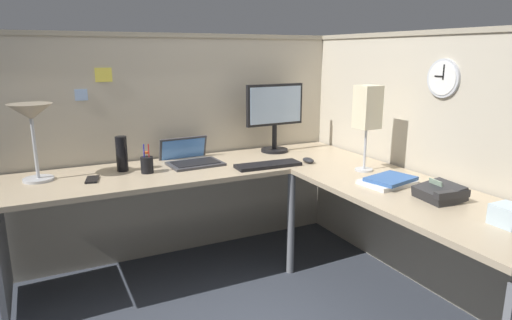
# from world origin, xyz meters

# --- Properties ---
(ground_plane) EXTENTS (6.80, 6.80, 0.00)m
(ground_plane) POSITION_xyz_m (0.00, 0.00, 0.00)
(ground_plane) COLOR #383D47
(cubicle_wall_back) EXTENTS (2.57, 0.12, 1.58)m
(cubicle_wall_back) POSITION_xyz_m (-0.36, 0.87, 0.79)
(cubicle_wall_back) COLOR #B7AD99
(cubicle_wall_back) RESTS_ON ground
(cubicle_wall_right) EXTENTS (0.12, 2.37, 1.58)m
(cubicle_wall_right) POSITION_xyz_m (0.87, -0.27, 0.79)
(cubicle_wall_right) COLOR #B7AD99
(cubicle_wall_right) RESTS_ON ground
(desk) EXTENTS (2.35, 2.15, 0.73)m
(desk) POSITION_xyz_m (-0.15, -0.05, 0.63)
(desk) COLOR tan
(desk) RESTS_ON ground
(monitor) EXTENTS (0.46, 0.20, 0.50)m
(monitor) POSITION_xyz_m (0.29, 0.64, 1.02)
(monitor) COLOR black
(monitor) RESTS_ON desk
(laptop) EXTENTS (0.36, 0.40, 0.22)m
(laptop) POSITION_xyz_m (-0.37, 0.61, 0.75)
(laptop) COLOR #38383D
(laptop) RESTS_ON desk
(keyboard) EXTENTS (0.44, 0.16, 0.02)m
(keyboard) POSITION_xyz_m (0.04, 0.26, 0.74)
(keyboard) COLOR black
(keyboard) RESTS_ON desk
(computer_mouse) EXTENTS (0.06, 0.10, 0.03)m
(computer_mouse) POSITION_xyz_m (0.33, 0.23, 0.75)
(computer_mouse) COLOR #232326
(computer_mouse) RESTS_ON desk
(desk_lamp_dome) EXTENTS (0.24, 0.24, 0.44)m
(desk_lamp_dome) POSITION_xyz_m (-1.30, 0.57, 1.09)
(desk_lamp_dome) COLOR #B7BABF
(desk_lamp_dome) RESTS_ON desk
(pen_cup) EXTENTS (0.08, 0.08, 0.18)m
(pen_cup) POSITION_xyz_m (-0.70, 0.46, 0.78)
(pen_cup) COLOR black
(pen_cup) RESTS_ON desk
(cell_phone) EXTENTS (0.10, 0.16, 0.01)m
(cell_phone) POSITION_xyz_m (-1.02, 0.43, 0.73)
(cell_phone) COLOR black
(cell_phone) RESTS_ON desk
(thermos_flask) EXTENTS (0.07, 0.07, 0.22)m
(thermos_flask) POSITION_xyz_m (-0.83, 0.57, 0.84)
(thermos_flask) COLOR black
(thermos_flask) RESTS_ON desk
(office_phone) EXTENTS (0.21, 0.23, 0.11)m
(office_phone) POSITION_xyz_m (0.50, -0.72, 0.77)
(office_phone) COLOR #232326
(office_phone) RESTS_ON desk
(book_stack) EXTENTS (0.31, 0.25, 0.04)m
(book_stack) POSITION_xyz_m (0.46, -0.40, 0.75)
(book_stack) COLOR silver
(book_stack) RESTS_ON desk
(desk_lamp_paper) EXTENTS (0.13, 0.13, 0.53)m
(desk_lamp_paper) POSITION_xyz_m (0.53, -0.09, 1.11)
(desk_lamp_paper) COLOR #B7BABF
(desk_lamp_paper) RESTS_ON desk
(tissue_box) EXTENTS (0.12, 0.12, 0.09)m
(tissue_box) POSITION_xyz_m (0.49, -1.09, 0.78)
(tissue_box) COLOR silver
(tissue_box) RESTS_ON desk
(wall_clock) EXTENTS (0.04, 0.22, 0.22)m
(wall_clock) POSITION_xyz_m (0.82, -0.39, 1.31)
(wall_clock) COLOR #B7BABF
(pinned_note_leftmost) EXTENTS (0.10, 0.00, 0.09)m
(pinned_note_leftmost) POSITION_xyz_m (-0.86, 0.82, 1.31)
(pinned_note_leftmost) COLOR #EAD84C
(pinned_note_middle) EXTENTS (0.08, 0.00, 0.07)m
(pinned_note_middle) POSITION_xyz_m (-1.01, 0.82, 1.19)
(pinned_note_middle) COLOR #99B7E5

